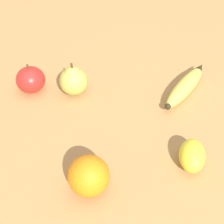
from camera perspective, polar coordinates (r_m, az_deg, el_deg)
name	(u,v)px	position (r m, az deg, el deg)	size (l,w,h in m)	color
ground_plane	(154,116)	(0.73, 7.62, -0.79)	(3.00, 3.00, 0.00)	#A87A47
banana	(185,86)	(0.80, 13.27, 4.61)	(0.11, 0.19, 0.04)	#DBCC4C
orange	(89,176)	(0.58, -4.29, -11.54)	(0.08, 0.08, 0.08)	orange
pear	(73,80)	(0.77, -7.08, 5.84)	(0.07, 0.07, 0.09)	#B7AD47
apple	(31,80)	(0.81, -14.66, 5.74)	(0.07, 0.07, 0.08)	red
lemon	(192,155)	(0.64, 14.41, -7.68)	(0.09, 0.09, 0.05)	yellow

